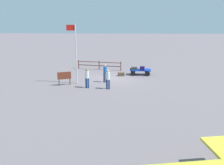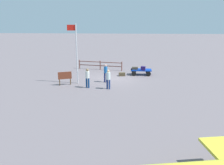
# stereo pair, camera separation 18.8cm
# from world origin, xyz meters

# --- Properties ---
(ground_plane) EXTENTS (120.00, 120.00, 0.00)m
(ground_plane) POSITION_xyz_m (0.00, 0.00, 0.00)
(ground_plane) COLOR slate
(luggage_cart) EXTENTS (2.13, 1.23, 0.58)m
(luggage_cart) POSITION_xyz_m (-2.77, -1.72, 0.43)
(luggage_cart) COLOR #0A34AB
(luggage_cart) RESTS_ON ground
(suitcase_maroon) EXTENTS (0.51, 0.43, 0.38)m
(suitcase_maroon) POSITION_xyz_m (-2.97, -1.39, 0.76)
(suitcase_maroon) COLOR #211550
(suitcase_maroon) RESTS_ON luggage_cart
(suitcase_dark) EXTENTS (0.62, 0.35, 0.26)m
(suitcase_dark) POSITION_xyz_m (-2.15, -1.61, 0.71)
(suitcase_dark) COLOR #3B3428
(suitcase_dark) RESTS_ON luggage_cart
(suitcase_olive) EXTENTS (0.68, 0.47, 0.33)m
(suitcase_olive) POSITION_xyz_m (-0.84, -1.17, 0.17)
(suitcase_olive) COLOR #463A26
(suitcase_olive) RESTS_ON ground
(worker_lead) EXTENTS (0.43, 0.43, 1.64)m
(worker_lead) POSITION_xyz_m (0.21, 3.47, 0.95)
(worker_lead) COLOR navy
(worker_lead) RESTS_ON ground
(worker_trailing) EXTENTS (0.40, 0.40, 1.65)m
(worker_trailing) POSITION_xyz_m (0.60, 1.33, 0.95)
(worker_trailing) COLOR navy
(worker_trailing) RESTS_ON ground
(worker_supervisor) EXTENTS (0.43, 0.43, 1.66)m
(worker_supervisor) POSITION_xyz_m (1.99, 3.21, 0.98)
(worker_supervisor) COLOR navy
(worker_supervisor) RESTS_ON ground
(flagpole) EXTENTS (0.81, 0.10, 5.26)m
(flagpole) POSITION_xyz_m (3.16, 1.84, 3.01)
(flagpole) COLOR silver
(flagpole) RESTS_ON ground
(signboard) EXTENTS (1.12, 0.47, 1.19)m
(signboard) POSITION_xyz_m (4.09, 2.49, 0.79)
(signboard) COLOR #4C3319
(signboard) RESTS_ON ground
(wooden_fence) EXTENTS (5.00, 1.04, 1.02)m
(wooden_fence) POSITION_xyz_m (1.66, -3.98, 0.60)
(wooden_fence) COLOR brown
(wooden_fence) RESTS_ON ground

